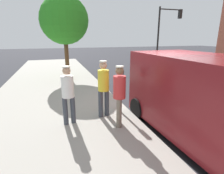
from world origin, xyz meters
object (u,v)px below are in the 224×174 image
object	(u,v)px
pedestrian_in_white	(68,92)
pedestrian_in_red	(119,92)
parking_meter_near	(121,82)
parked_van	(220,103)
traffic_light_corner	(167,27)
street_tree	(64,20)
pedestrian_in_yellow	(103,85)

from	to	relation	value
pedestrian_in_white	pedestrian_in_red	bearing A→B (deg)	157.57
parking_meter_near	parked_van	bearing A→B (deg)	122.44
traffic_light_corner	pedestrian_in_red	bearing A→B (deg)	51.20
parked_van	traffic_light_corner	world-z (taller)	traffic_light_corner
parking_meter_near	street_tree	bearing A→B (deg)	-78.10
traffic_light_corner	street_tree	world-z (taller)	traffic_light_corner
traffic_light_corner	parked_van	bearing A→B (deg)	61.10
parked_van	street_tree	world-z (taller)	street_tree
parked_van	street_tree	bearing A→B (deg)	-71.63
street_tree	pedestrian_in_red	bearing A→B (deg)	97.39
traffic_light_corner	street_tree	xyz separation A→B (m)	(9.47, 3.93, -0.01)
pedestrian_in_yellow	pedestrian_in_red	xyz separation A→B (m)	(-0.25, 0.73, -0.04)
pedestrian_in_white	parking_meter_near	bearing A→B (deg)	-169.62
pedestrian_in_yellow	pedestrian_in_red	bearing A→B (deg)	108.78
pedestrian_in_yellow	parked_van	distance (m)	3.08
pedestrian_in_yellow	parking_meter_near	bearing A→B (deg)	-168.23
pedestrian_in_yellow	pedestrian_in_red	distance (m)	0.77
parking_meter_near	parked_van	size ratio (longest dim) A/B	0.29
parking_meter_near	pedestrian_in_white	size ratio (longest dim) A/B	0.90
parked_van	traffic_light_corner	distance (m)	14.13
parking_meter_near	pedestrian_in_red	size ratio (longest dim) A/B	0.89
parked_van	pedestrian_in_yellow	bearing A→B (deg)	-46.53
parking_meter_near	pedestrian_in_yellow	distance (m)	0.63
pedestrian_in_white	street_tree	distance (m)	6.67
parked_van	street_tree	size ratio (longest dim) A/B	1.11
pedestrian_in_yellow	traffic_light_corner	xyz separation A→B (m)	(-8.85, -9.96, 2.35)
pedestrian_in_red	street_tree	xyz separation A→B (m)	(0.88, -6.76, 2.37)
parked_van	pedestrian_in_red	bearing A→B (deg)	-38.80
pedestrian_in_red	pedestrian_in_yellow	bearing A→B (deg)	-71.22
parking_meter_near	traffic_light_corner	distance (m)	13.03
pedestrian_in_yellow	parked_van	bearing A→B (deg)	133.47
pedestrian_in_yellow	pedestrian_in_white	bearing A→B (deg)	9.59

